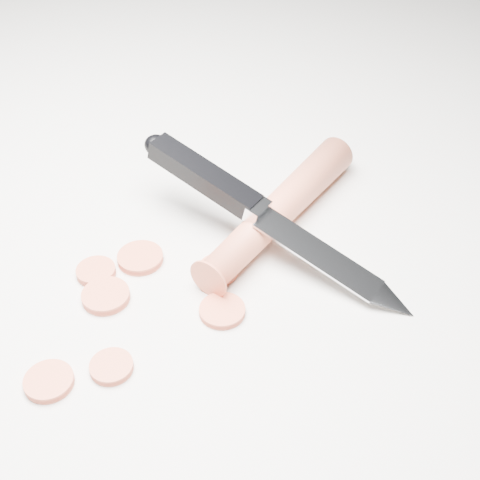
% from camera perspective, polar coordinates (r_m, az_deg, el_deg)
% --- Properties ---
extents(ground, '(2.40, 2.40, 0.00)m').
position_cam_1_polar(ground, '(0.56, -7.16, -1.88)').
color(ground, silver).
rests_on(ground, ground).
extents(carrot, '(0.09, 0.21, 0.03)m').
position_cam_1_polar(carrot, '(0.58, 3.41, 2.65)').
color(carrot, '#D45D3F').
rests_on(carrot, ground).
extents(carrot_slice_0, '(0.03, 0.03, 0.01)m').
position_cam_1_polar(carrot_slice_0, '(0.56, -12.19, -2.65)').
color(carrot_slice_0, '#D55737').
rests_on(carrot_slice_0, ground).
extents(carrot_slice_1, '(0.04, 0.04, 0.01)m').
position_cam_1_polar(carrot_slice_1, '(0.53, -11.38, -4.71)').
color(carrot_slice_1, '#D55737').
rests_on(carrot_slice_1, ground).
extents(carrot_slice_2, '(0.03, 0.03, 0.01)m').
position_cam_1_polar(carrot_slice_2, '(0.55, -1.84, -2.53)').
color(carrot_slice_2, '#D55737').
rests_on(carrot_slice_2, ground).
extents(carrot_slice_3, '(0.03, 0.03, 0.01)m').
position_cam_1_polar(carrot_slice_3, '(0.49, -10.91, -10.57)').
color(carrot_slice_3, '#D55737').
rests_on(carrot_slice_3, ground).
extents(carrot_slice_4, '(0.04, 0.04, 0.01)m').
position_cam_1_polar(carrot_slice_4, '(0.51, -1.53, -6.05)').
color(carrot_slice_4, '#D55737').
rests_on(carrot_slice_4, ground).
extents(carrot_slice_5, '(0.04, 0.04, 0.01)m').
position_cam_1_polar(carrot_slice_5, '(0.56, -8.51, -1.52)').
color(carrot_slice_5, '#D55737').
rests_on(carrot_slice_5, ground).
extents(carrot_slice_6, '(0.03, 0.03, 0.01)m').
position_cam_1_polar(carrot_slice_6, '(0.49, -16.00, -11.52)').
color(carrot_slice_6, '#D55737').
rests_on(carrot_slice_6, ground).
extents(kitchen_knife, '(0.26, 0.10, 0.07)m').
position_cam_1_polar(kitchen_knife, '(0.55, 2.81, 1.95)').
color(kitchen_knife, silver).
rests_on(kitchen_knife, ground).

